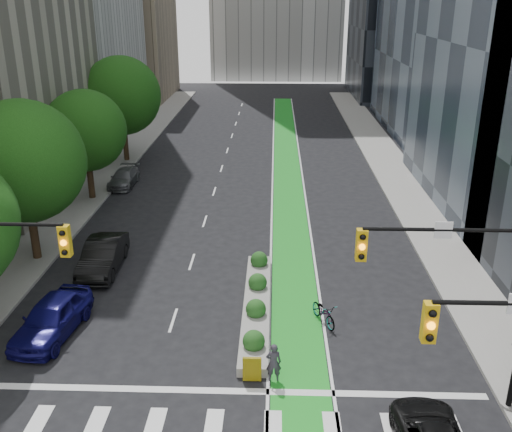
# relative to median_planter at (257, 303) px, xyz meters

# --- Properties ---
(ground) EXTENTS (160.00, 160.00, 0.00)m
(ground) POSITION_rel_median_planter_xyz_m (-1.20, -7.04, -0.37)
(ground) COLOR black
(ground) RESTS_ON ground
(sidewalk_left) EXTENTS (3.60, 90.00, 0.15)m
(sidewalk_left) POSITION_rel_median_planter_xyz_m (-13.00, 17.96, -0.30)
(sidewalk_left) COLOR gray
(sidewalk_left) RESTS_ON ground
(sidewalk_right) EXTENTS (3.60, 90.00, 0.15)m
(sidewalk_right) POSITION_rel_median_planter_xyz_m (10.60, 17.96, -0.30)
(sidewalk_right) COLOR gray
(sidewalk_right) RESTS_ON ground
(bike_lane_paint) EXTENTS (2.20, 70.00, 0.01)m
(bike_lane_paint) POSITION_rel_median_planter_xyz_m (1.80, 22.96, -0.37)
(bike_lane_paint) COLOR #1B9522
(bike_lane_paint) RESTS_ON ground
(building_tan_far) EXTENTS (14.00, 16.00, 26.00)m
(building_tan_far) POSITION_rel_median_planter_xyz_m (-21.20, 58.96, 12.63)
(building_tan_far) COLOR tan
(building_tan_far) RESTS_ON ground
(tree_mid) EXTENTS (6.40, 6.40, 8.78)m
(tree_mid) POSITION_rel_median_planter_xyz_m (-12.20, 4.96, 5.20)
(tree_mid) COLOR black
(tree_mid) RESTS_ON ground
(tree_midfar) EXTENTS (5.60, 5.60, 7.76)m
(tree_midfar) POSITION_rel_median_planter_xyz_m (-12.20, 14.96, 4.57)
(tree_midfar) COLOR black
(tree_midfar) RESTS_ON ground
(tree_far) EXTENTS (6.60, 6.60, 9.00)m
(tree_far) POSITION_rel_median_planter_xyz_m (-12.20, 24.96, 5.32)
(tree_far) COLOR black
(tree_far) RESTS_ON ground
(signal_right) EXTENTS (5.82, 0.51, 7.20)m
(signal_right) POSITION_rel_median_planter_xyz_m (7.47, -6.57, 4.43)
(signal_right) COLOR black
(signal_right) RESTS_ON ground
(median_planter) EXTENTS (1.20, 10.26, 1.10)m
(median_planter) POSITION_rel_median_planter_xyz_m (0.00, 0.00, 0.00)
(median_planter) COLOR gray
(median_planter) RESTS_ON ground
(bicycle) EXTENTS (1.43, 2.08, 1.03)m
(bicycle) POSITION_rel_median_planter_xyz_m (3.00, -0.99, 0.15)
(bicycle) COLOR gray
(bicycle) RESTS_ON ground
(cyclist) EXTENTS (0.61, 0.43, 1.60)m
(cyclist) POSITION_rel_median_planter_xyz_m (0.80, -5.14, 0.43)
(cyclist) COLOR #332F38
(cyclist) RESTS_ON ground
(parked_car_left_near) EXTENTS (2.55, 5.04, 1.65)m
(parked_car_left_near) POSITION_rel_median_planter_xyz_m (-8.60, -2.33, 0.45)
(parked_car_left_near) COLOR #0F0D51
(parked_car_left_near) RESTS_ON ground
(parked_car_left_mid) EXTENTS (1.87, 5.01, 1.64)m
(parked_car_left_mid) POSITION_rel_median_planter_xyz_m (-8.20, 3.85, 0.45)
(parked_car_left_mid) COLOR black
(parked_car_left_mid) RESTS_ON ground
(parked_car_left_far) EXTENTS (1.81, 4.31, 1.24)m
(parked_car_left_far) POSITION_rel_median_planter_xyz_m (-10.70, 18.10, 0.25)
(parked_car_left_far) COLOR #58595D
(parked_car_left_far) RESTS_ON ground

